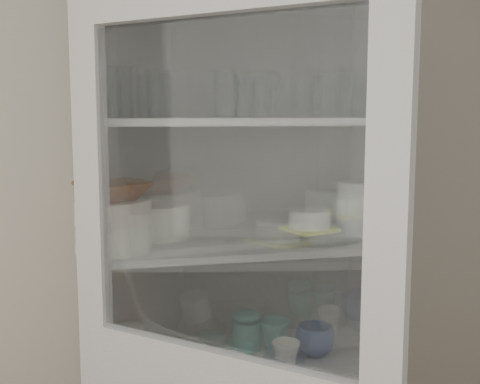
{
  "coord_description": "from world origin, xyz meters",
  "views": [
    {
      "loc": [
        -0.23,
        -0.64,
        1.68
      ],
      "look_at": [
        0.2,
        1.27,
        1.42
      ],
      "focal_mm": 45.0,
      "sensor_mm": 36.0,
      "label": 1
    }
  ],
  "objects_px": {
    "mug_white": "(286,354)",
    "measuring_cups": "(143,365)",
    "white_ramekin": "(310,219)",
    "plate_stack_back": "(157,221)",
    "grey_bowl_stack": "(355,208)",
    "teal_jar": "(247,332)",
    "cream_bowl": "(113,212)",
    "goblet_1": "(237,95)",
    "goblet_2": "(270,92)",
    "glass_platter": "(309,234)",
    "terracotta_bowl": "(113,191)",
    "mug_blue": "(315,340)",
    "plate_stack_front": "(114,237)",
    "goblet_3": "(341,93)",
    "goblet_0": "(109,90)",
    "white_canister": "(127,345)",
    "mug_teal": "(275,334)",
    "yellow_trivet": "(309,229)",
    "pantry_cabinet": "(236,325)"
  },
  "relations": [
    {
      "from": "mug_white",
      "to": "measuring_cups",
      "type": "relative_size",
      "value": 0.94
    },
    {
      "from": "white_ramekin",
      "to": "mug_white",
      "type": "bearing_deg",
      "value": -133.96
    },
    {
      "from": "white_ramekin",
      "to": "plate_stack_back",
      "type": "bearing_deg",
      "value": 168.51
    },
    {
      "from": "grey_bowl_stack",
      "to": "teal_jar",
      "type": "height_order",
      "value": "grey_bowl_stack"
    },
    {
      "from": "cream_bowl",
      "to": "measuring_cups",
      "type": "height_order",
      "value": "cream_bowl"
    },
    {
      "from": "goblet_1",
      "to": "cream_bowl",
      "type": "distance_m",
      "value": 0.57
    },
    {
      "from": "goblet_2",
      "to": "glass_platter",
      "type": "relative_size",
      "value": 0.49
    },
    {
      "from": "terracotta_bowl",
      "to": "mug_blue",
      "type": "xyz_separation_m",
      "value": [
        0.66,
        0.02,
        -0.53
      ]
    },
    {
      "from": "plate_stack_front",
      "to": "goblet_3",
      "type": "bearing_deg",
      "value": 10.94
    },
    {
      "from": "goblet_1",
      "to": "teal_jar",
      "type": "relative_size",
      "value": 1.27
    },
    {
      "from": "cream_bowl",
      "to": "terracotta_bowl",
      "type": "height_order",
      "value": "terracotta_bowl"
    },
    {
      "from": "goblet_0",
      "to": "goblet_2",
      "type": "height_order",
      "value": "goblet_0"
    },
    {
      "from": "goblet_3",
      "to": "measuring_cups",
      "type": "bearing_deg",
      "value": -168.78
    },
    {
      "from": "cream_bowl",
      "to": "white_canister",
      "type": "xyz_separation_m",
      "value": [
        0.03,
        0.08,
        -0.46
      ]
    },
    {
      "from": "plate_stack_front",
      "to": "white_ramekin",
      "type": "relative_size",
      "value": 1.63
    },
    {
      "from": "terracotta_bowl",
      "to": "teal_jar",
      "type": "relative_size",
      "value": 1.87
    },
    {
      "from": "mug_teal",
      "to": "cream_bowl",
      "type": "bearing_deg",
      "value": -176.16
    },
    {
      "from": "mug_teal",
      "to": "measuring_cups",
      "type": "relative_size",
      "value": 1.12
    },
    {
      "from": "teal_jar",
      "to": "glass_platter",
      "type": "bearing_deg",
      "value": -14.24
    },
    {
      "from": "goblet_0",
      "to": "white_ramekin",
      "type": "distance_m",
      "value": 0.78
    },
    {
      "from": "mug_blue",
      "to": "white_canister",
      "type": "relative_size",
      "value": 1.02
    },
    {
      "from": "goblet_0",
      "to": "mug_teal",
      "type": "relative_size",
      "value": 1.65
    },
    {
      "from": "goblet_2",
      "to": "yellow_trivet",
      "type": "xyz_separation_m",
      "value": [
        0.12,
        -0.08,
        -0.46
      ]
    },
    {
      "from": "yellow_trivet",
      "to": "teal_jar",
      "type": "xyz_separation_m",
      "value": [
        -0.2,
        0.05,
        -0.37
      ]
    },
    {
      "from": "yellow_trivet",
      "to": "glass_platter",
      "type": "bearing_deg",
      "value": 0.0
    },
    {
      "from": "glass_platter",
      "to": "mug_blue",
      "type": "height_order",
      "value": "glass_platter"
    },
    {
      "from": "goblet_0",
      "to": "teal_jar",
      "type": "relative_size",
      "value": 1.49
    },
    {
      "from": "grey_bowl_stack",
      "to": "mug_white",
      "type": "xyz_separation_m",
      "value": [
        -0.29,
        -0.14,
        -0.45
      ]
    },
    {
      "from": "goblet_2",
      "to": "white_ramekin",
      "type": "xyz_separation_m",
      "value": [
        0.12,
        -0.08,
        -0.42
      ]
    },
    {
      "from": "terracotta_bowl",
      "to": "white_canister",
      "type": "xyz_separation_m",
      "value": [
        0.03,
        0.08,
        -0.52
      ]
    },
    {
      "from": "pantry_cabinet",
      "to": "measuring_cups",
      "type": "xyz_separation_m",
      "value": [
        -0.33,
        -0.13,
        -0.06
      ]
    },
    {
      "from": "mug_white",
      "to": "teal_jar",
      "type": "relative_size",
      "value": 0.76
    },
    {
      "from": "plate_stack_front",
      "to": "mug_blue",
      "type": "height_order",
      "value": "plate_stack_front"
    },
    {
      "from": "goblet_3",
      "to": "mug_teal",
      "type": "distance_m",
      "value": 0.87
    },
    {
      "from": "goblet_0",
      "to": "measuring_cups",
      "type": "relative_size",
      "value": 1.85
    },
    {
      "from": "pantry_cabinet",
      "to": "teal_jar",
      "type": "relative_size",
      "value": 17.52
    },
    {
      "from": "pantry_cabinet",
      "to": "goblet_3",
      "type": "distance_m",
      "value": 0.89
    },
    {
      "from": "grey_bowl_stack",
      "to": "mug_white",
      "type": "distance_m",
      "value": 0.55
    },
    {
      "from": "pantry_cabinet",
      "to": "terracotta_bowl",
      "type": "bearing_deg",
      "value": -161.11
    },
    {
      "from": "goblet_0",
      "to": "white_ramekin",
      "type": "relative_size",
      "value": 1.26
    },
    {
      "from": "plate_stack_front",
      "to": "white_canister",
      "type": "height_order",
      "value": "plate_stack_front"
    },
    {
      "from": "goblet_0",
      "to": "goblet_2",
      "type": "distance_m",
      "value": 0.53
    },
    {
      "from": "plate_stack_back",
      "to": "white_canister",
      "type": "xyz_separation_m",
      "value": [
        -0.11,
        -0.09,
        -0.39
      ]
    },
    {
      "from": "pantry_cabinet",
      "to": "cream_bowl",
      "type": "height_order",
      "value": "pantry_cabinet"
    },
    {
      "from": "yellow_trivet",
      "to": "terracotta_bowl",
      "type": "bearing_deg",
      "value": -174.01
    },
    {
      "from": "goblet_0",
      "to": "mug_blue",
      "type": "xyz_separation_m",
      "value": [
        0.66,
        -0.15,
        -0.84
      ]
    },
    {
      "from": "goblet_0",
      "to": "cream_bowl",
      "type": "height_order",
      "value": "goblet_0"
    },
    {
      "from": "white_ramekin",
      "to": "grey_bowl_stack",
      "type": "xyz_separation_m",
      "value": [
        0.17,
        0.02,
        0.03
      ]
    },
    {
      "from": "glass_platter",
      "to": "measuring_cups",
      "type": "bearing_deg",
      "value": -174.34
    },
    {
      "from": "goblet_1",
      "to": "plate_stack_front",
      "type": "xyz_separation_m",
      "value": [
        -0.42,
        -0.15,
        -0.43
      ]
    }
  ]
}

